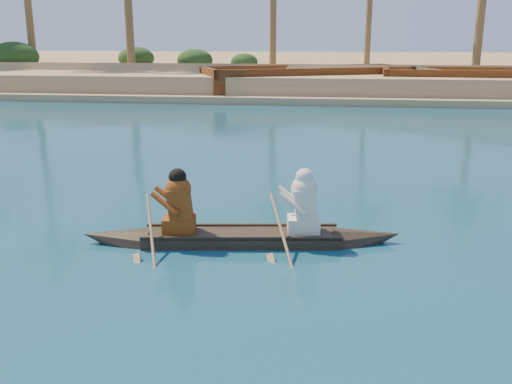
# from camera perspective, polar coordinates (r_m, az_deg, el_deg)

# --- Properties ---
(sandy_embankment) EXTENTS (150.00, 51.00, 1.50)m
(sandy_embankment) POSITION_cam_1_polar(r_m,az_deg,el_deg) (54.64, -1.75, 12.33)
(sandy_embankment) COLOR tan
(sandy_embankment) RESTS_ON ground
(shrub_cluster) EXTENTS (100.00, 6.00, 2.40)m
(shrub_cluster) POSITION_cam_1_polar(r_m,az_deg,el_deg) (39.53, -5.49, 12.08)
(shrub_cluster) COLOR #1D3E16
(shrub_cluster) RESTS_ON ground
(canoe) EXTENTS (5.49, 1.46, 1.50)m
(canoe) POSITION_cam_1_polar(r_m,az_deg,el_deg) (9.70, -1.47, -3.51)
(canoe) COLOR #35291D
(canoe) RESTS_ON ground
(barge_mid) EXTENTS (12.53, 8.50, 1.99)m
(barge_mid) POSITION_cam_1_polar(r_m,az_deg,el_deg) (34.09, 5.10, 10.73)
(barge_mid) COLOR brown
(barge_mid) RESTS_ON ground
(barge_right) EXTENTS (11.98, 4.50, 1.97)m
(barge_right) POSITION_cam_1_polar(r_m,az_deg,el_deg) (34.60, 22.42, 9.70)
(barge_right) COLOR brown
(barge_right) RESTS_ON ground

